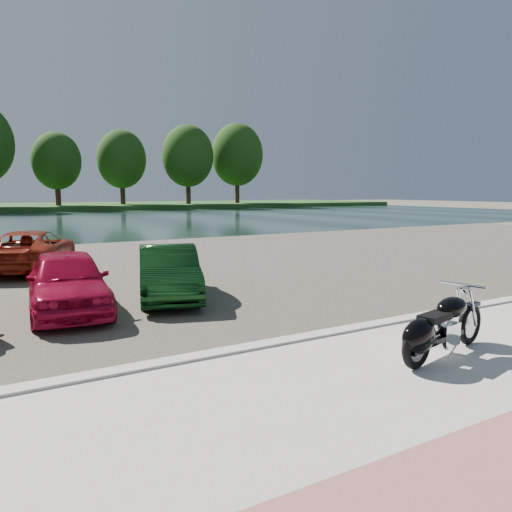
{
  "coord_description": "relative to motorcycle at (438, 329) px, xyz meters",
  "views": [
    {
      "loc": [
        -5.18,
        -4.65,
        2.58
      ],
      "look_at": [
        0.54,
        5.05,
        1.1
      ],
      "focal_mm": 35.0,
      "sensor_mm": 36.0,
      "label": 1
    }
  ],
  "objects": [
    {
      "name": "car_4",
      "position": [
        -4.13,
        6.05,
        0.13
      ],
      "size": [
        1.94,
        3.99,
        1.31
      ],
      "primitive_type": "imported",
      "rotation": [
        0.0,
        0.0,
        -0.1
      ],
      "color": "#AF0B33",
      "rests_on": "parking_lot"
    },
    {
      "name": "parking_lot",
      "position": [
        -0.76,
        10.86,
        -0.54
      ],
      "size": [
        60.0,
        18.0,
        0.04
      ],
      "primitive_type": "cube",
      "color": "#3C3730",
      "rests_on": "ground"
    },
    {
      "name": "kerb",
      "position": [
        -0.76,
        1.86,
        -0.49
      ],
      "size": [
        60.0,
        0.3,
        0.14
      ],
      "primitive_type": "cube",
      "color": "#B4B2AA",
      "rests_on": "ground"
    },
    {
      "name": "car_5",
      "position": [
        -1.82,
        6.26,
        0.1
      ],
      "size": [
        2.39,
        4.0,
        1.25
      ],
      "primitive_type": "imported",
      "rotation": [
        0.0,
        0.0,
        -0.31
      ],
      "color": "#0E3513",
      "rests_on": "parking_lot"
    },
    {
      "name": "river",
      "position": [
        -0.76,
        39.86,
        -0.56
      ],
      "size": [
        120.0,
        40.0,
        0.0
      ],
      "primitive_type": "cube",
      "color": "#182B29",
      "rests_on": "ground"
    },
    {
      "name": "promenade",
      "position": [
        -0.76,
        -1.14,
        -0.51
      ],
      "size": [
        60.0,
        6.0,
        0.1
      ],
      "primitive_type": "cube",
      "color": "#B4B2AA",
      "rests_on": "ground"
    },
    {
      "name": "ground",
      "position": [
        -0.76,
        -0.14,
        -0.56
      ],
      "size": [
        200.0,
        200.0,
        0.0
      ],
      "primitive_type": "plane",
      "color": "#595447",
      "rests_on": "ground"
    },
    {
      "name": "motorcycle",
      "position": [
        0.0,
        0.0,
        0.0
      ],
      "size": [
        2.3,
        0.88,
        1.05
      ],
      "rotation": [
        0.0,
        0.0,
        0.21
      ],
      "color": "black",
      "rests_on": "promenade"
    },
    {
      "name": "car_10",
      "position": [
        -4.13,
        12.37,
        0.13
      ],
      "size": [
        3.59,
        5.13,
        1.3
      ],
      "primitive_type": "imported",
      "rotation": [
        0.0,
        0.0,
        2.8
      ],
      "color": "#A5311B",
      "rests_on": "parking_lot"
    },
    {
      "name": "far_trees",
      "position": [
        3.6,
        65.65,
        6.93
      ],
      "size": [
        70.25,
        10.68,
        12.52
      ],
      "color": "#321E12",
      "rests_on": "far_bank"
    },
    {
      "name": "far_bank",
      "position": [
        -0.76,
        71.86,
        -0.26
      ],
      "size": [
        120.0,
        24.0,
        0.6
      ],
      "primitive_type": "cube",
      "color": "#1D4017",
      "rests_on": "ground"
    }
  ]
}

